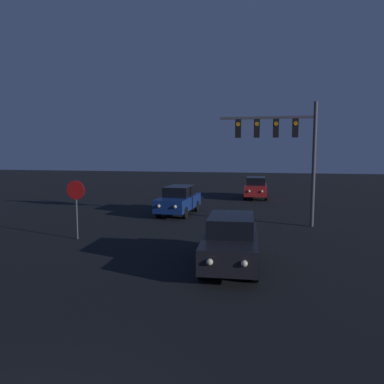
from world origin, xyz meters
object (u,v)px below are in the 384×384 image
object	(u,v)px
car_far	(256,187)
stop_sign	(76,198)
traffic_signal_mast	(283,140)
car_near	(231,241)
car_mid	(179,200)

from	to	relation	value
car_far	stop_sign	size ratio (longest dim) A/B	1.75
car_far	stop_sign	distance (m)	16.75
stop_sign	traffic_signal_mast	bearing A→B (deg)	28.86
car_near	traffic_signal_mast	distance (m)	8.07
car_near	stop_sign	world-z (taller)	stop_sign
car_mid	traffic_signal_mast	distance (m)	7.02
car_far	traffic_signal_mast	bearing A→B (deg)	97.26
car_far	traffic_signal_mast	size ratio (longest dim) A/B	0.72
car_mid	traffic_signal_mast	world-z (taller)	traffic_signal_mast
car_near	car_mid	distance (m)	10.09
car_near	car_far	distance (m)	17.66
car_near	stop_sign	bearing A→B (deg)	-22.74
car_mid	car_far	xyz separation A→B (m)	(4.17, 8.36, 0.00)
stop_sign	car_near	bearing A→B (deg)	-19.92
car_mid	car_far	distance (m)	9.34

